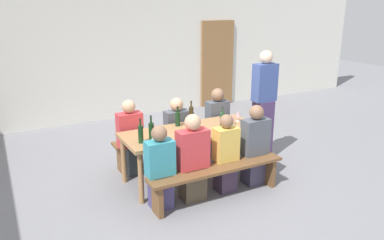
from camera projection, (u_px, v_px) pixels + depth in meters
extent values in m
plane|color=slate|center=(192.00, 178.00, 5.59)|extent=(24.00, 24.00, 0.00)
cube|color=silver|center=(114.00, 46.00, 8.15)|extent=(14.00, 0.20, 3.20)
cube|color=olive|center=(217.00, 64.00, 9.36)|extent=(0.90, 0.06, 2.10)
cube|color=#9E7247|center=(192.00, 132.00, 5.37)|extent=(2.01, 0.81, 0.05)
cylinder|color=#9E7247|center=(141.00, 178.00, 4.78)|extent=(0.07, 0.07, 0.70)
cylinder|color=#9E7247|center=(257.00, 152.00, 5.61)|extent=(0.07, 0.07, 0.70)
cylinder|color=#9E7247|center=(124.00, 159.00, 5.36)|extent=(0.07, 0.07, 0.70)
cylinder|color=#9E7247|center=(231.00, 139.00, 6.19)|extent=(0.07, 0.07, 0.70)
cube|color=brown|center=(218.00, 169.00, 4.87)|extent=(1.91, 0.30, 0.04)
cube|color=brown|center=(157.00, 200.00, 4.55)|extent=(0.06, 0.24, 0.41)
cube|color=brown|center=(269.00, 171.00, 5.32)|extent=(0.06, 0.24, 0.41)
cube|color=brown|center=(171.00, 136.00, 6.06)|extent=(1.91, 0.30, 0.04)
cube|color=brown|center=(121.00, 159.00, 5.74)|extent=(0.06, 0.24, 0.41)
cube|color=brown|center=(216.00, 141.00, 6.51)|extent=(0.06, 0.24, 0.41)
cylinder|color=#143319|center=(141.00, 134.00, 4.84)|extent=(0.07, 0.07, 0.23)
cylinder|color=#143319|center=(140.00, 123.00, 4.79)|extent=(0.02, 0.02, 0.08)
cylinder|color=black|center=(140.00, 119.00, 4.78)|extent=(0.03, 0.03, 0.01)
cylinder|color=#332814|center=(193.00, 128.00, 5.10)|extent=(0.07, 0.07, 0.23)
cylinder|color=#332814|center=(193.00, 116.00, 5.05)|extent=(0.02, 0.02, 0.09)
cylinder|color=black|center=(193.00, 112.00, 5.03)|extent=(0.03, 0.03, 0.01)
cylinder|color=#332814|center=(191.00, 115.00, 5.68)|extent=(0.07, 0.07, 0.24)
cylinder|color=#332814|center=(191.00, 104.00, 5.64)|extent=(0.02, 0.02, 0.08)
cylinder|color=black|center=(191.00, 101.00, 5.62)|extent=(0.03, 0.03, 0.01)
cylinder|color=#143319|center=(151.00, 132.00, 4.92)|extent=(0.07, 0.07, 0.24)
cylinder|color=#143319|center=(151.00, 120.00, 4.87)|extent=(0.02, 0.02, 0.09)
cylinder|color=black|center=(151.00, 116.00, 4.86)|extent=(0.03, 0.03, 0.01)
cylinder|color=#234C2D|center=(222.00, 120.00, 5.46)|extent=(0.07, 0.07, 0.22)
cylinder|color=#234C2D|center=(222.00, 110.00, 5.42)|extent=(0.02, 0.02, 0.07)
cylinder|color=black|center=(223.00, 107.00, 5.41)|extent=(0.03, 0.03, 0.01)
cylinder|color=#143319|center=(178.00, 119.00, 5.52)|extent=(0.08, 0.08, 0.21)
cylinder|color=#143319|center=(178.00, 110.00, 5.48)|extent=(0.03, 0.03, 0.08)
cylinder|color=black|center=(178.00, 107.00, 5.47)|extent=(0.03, 0.03, 0.01)
cylinder|color=silver|center=(155.00, 145.00, 4.79)|extent=(0.06, 0.06, 0.01)
cylinder|color=silver|center=(155.00, 142.00, 4.78)|extent=(0.01, 0.01, 0.08)
cone|color=beige|center=(155.00, 135.00, 4.75)|extent=(0.08, 0.08, 0.09)
cylinder|color=silver|center=(232.00, 124.00, 5.61)|extent=(0.06, 0.06, 0.01)
cylinder|color=silver|center=(232.00, 122.00, 5.60)|extent=(0.01, 0.01, 0.06)
cone|color=#D18C93|center=(232.00, 117.00, 5.58)|extent=(0.07, 0.07, 0.10)
cylinder|color=silver|center=(152.00, 132.00, 5.28)|extent=(0.06, 0.06, 0.01)
cylinder|color=silver|center=(152.00, 129.00, 5.27)|extent=(0.01, 0.01, 0.07)
cone|color=maroon|center=(152.00, 124.00, 5.25)|extent=(0.07, 0.07, 0.08)
cylinder|color=silver|center=(238.00, 121.00, 5.77)|extent=(0.06, 0.06, 0.01)
cylinder|color=silver|center=(238.00, 119.00, 5.76)|extent=(0.01, 0.01, 0.07)
cone|color=#D18C93|center=(238.00, 114.00, 5.74)|extent=(0.08, 0.08, 0.10)
cube|color=#463E6F|center=(161.00, 191.00, 4.72)|extent=(0.26, 0.24, 0.45)
cube|color=teal|center=(160.00, 158.00, 4.59)|extent=(0.35, 0.20, 0.44)
sphere|color=#846047|center=(159.00, 133.00, 4.49)|extent=(0.20, 0.20, 0.20)
cube|color=brown|center=(193.00, 183.00, 4.92)|extent=(0.31, 0.24, 0.45)
cube|color=#C6383D|center=(193.00, 149.00, 4.78)|extent=(0.41, 0.20, 0.51)
sphere|color=tan|center=(193.00, 122.00, 4.68)|extent=(0.21, 0.21, 0.21)
cube|color=#3E2E45|center=(225.00, 175.00, 5.15)|extent=(0.24, 0.24, 0.45)
cube|color=gold|center=(226.00, 144.00, 5.02)|extent=(0.33, 0.20, 0.46)
sphere|color=#846047|center=(227.00, 121.00, 4.92)|extent=(0.19, 0.19, 0.19)
cube|color=#403B55|center=(254.00, 168.00, 5.37)|extent=(0.29, 0.24, 0.45)
cube|color=#4C515B|center=(255.00, 137.00, 5.23)|extent=(0.39, 0.20, 0.51)
sphere|color=#846047|center=(257.00, 112.00, 5.13)|extent=(0.20, 0.20, 0.20)
cube|color=#374044|center=(131.00, 160.00, 5.66)|extent=(0.27, 0.24, 0.45)
cube|color=#C6383D|center=(130.00, 130.00, 5.51)|extent=(0.36, 0.20, 0.51)
sphere|color=tan|center=(129.00, 106.00, 5.41)|extent=(0.20, 0.20, 0.20)
cube|color=navy|center=(177.00, 151.00, 6.00)|extent=(0.28, 0.24, 0.45)
cube|color=#4C515B|center=(177.00, 124.00, 5.87)|extent=(0.38, 0.20, 0.44)
sphere|color=tan|center=(177.00, 104.00, 5.77)|extent=(0.21, 0.21, 0.21)
cube|color=#3A4060|center=(217.00, 143.00, 6.34)|extent=(0.27, 0.24, 0.45)
cube|color=#4C515B|center=(217.00, 116.00, 6.20)|extent=(0.37, 0.20, 0.51)
sphere|color=#846047|center=(218.00, 95.00, 6.09)|extent=(0.21, 0.21, 0.21)
cube|color=#46325C|center=(262.00, 130.00, 6.16)|extent=(0.28, 0.24, 0.99)
cube|color=#384C8C|center=(265.00, 82.00, 5.93)|extent=(0.37, 0.20, 0.60)
sphere|color=beige|center=(266.00, 57.00, 5.81)|extent=(0.21, 0.21, 0.21)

